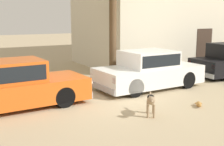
% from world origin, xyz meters
% --- Properties ---
extents(ground_plane, '(80.00, 80.00, 0.00)m').
position_xyz_m(ground_plane, '(0.00, 0.00, 0.00)').
color(ground_plane, tan).
extents(parked_sedan_nearest, '(4.61, 1.85, 1.45)m').
position_xyz_m(parked_sedan_nearest, '(-2.90, 0.90, 0.73)').
color(parked_sedan_nearest, '#D15619').
rests_on(parked_sedan_nearest, ground_plane).
extents(parked_sedan_second, '(4.32, 1.93, 1.45)m').
position_xyz_m(parked_sedan_second, '(2.23, 0.95, 0.71)').
color(parked_sedan_second, silver).
rests_on(parked_sedan_second, ground_plane).
extents(stray_dog_spotted, '(0.63, 0.86, 0.68)m').
position_xyz_m(stray_dog_spotted, '(0.29, -1.75, 0.45)').
color(stray_dog_spotted, '#997F60').
rests_on(stray_dog_spotted, ground_plane).
extents(stray_cat, '(0.47, 0.49, 0.16)m').
position_xyz_m(stray_cat, '(2.11, -1.78, 0.07)').
color(stray_cat, '#B77F3D').
rests_on(stray_cat, ground_plane).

